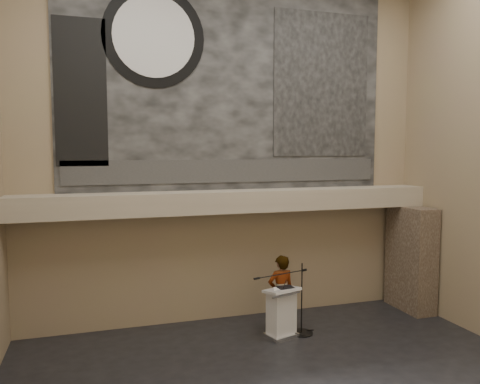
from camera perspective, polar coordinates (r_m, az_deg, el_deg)
name	(u,v)px	position (r m, az deg, el deg)	size (l,w,h in m)	color
wall_back	(230,146)	(11.38, -1.21, 5.62)	(10.00, 0.02, 8.50)	#8A7B58
soffit	(235,201)	(11.06, -0.62, -1.11)	(10.00, 0.80, 0.50)	gray
sprinkler_left	(168,216)	(10.69, -8.79, -2.90)	(0.04, 0.04, 0.06)	#B2893D
sprinkler_right	(309,210)	(11.73, 8.38, -2.19)	(0.04, 0.04, 0.06)	#B2893D
banner	(230,85)	(11.45, -1.18, 12.89)	(8.00, 0.05, 5.00)	black
banner_text_strip	(231,171)	(11.32, -1.11, 2.58)	(7.76, 0.02, 0.55)	#2B2B2B
banner_clock_rim	(154,36)	(11.23, -10.45, 18.15)	(2.30, 2.30, 0.02)	black
banner_clock_face	(154,36)	(11.22, -10.44, 18.18)	(1.84, 1.84, 0.02)	silver
banner_building_print	(322,85)	(12.31, 9.93, 12.74)	(2.60, 0.02, 3.60)	black
banner_brick_print	(81,92)	(10.93, -18.86, 11.41)	(1.10, 0.02, 3.20)	black
stone_pier	(411,258)	(13.06, 20.11, -7.58)	(0.60, 1.40, 2.70)	#423428
lectern	(281,313)	(10.76, 5.06, -14.43)	(0.85, 0.71, 1.14)	silver
binder	(286,288)	(10.61, 5.59, -11.52)	(0.33, 0.26, 0.04)	black
papers	(278,289)	(10.54, 4.68, -11.70)	(0.20, 0.27, 0.01)	white
speaker_person	(281,293)	(11.04, 5.00, -12.14)	(0.64, 0.42, 1.76)	white
mic_stand	(300,323)	(11.06, 7.30, -15.58)	(1.52, 0.61, 1.63)	black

